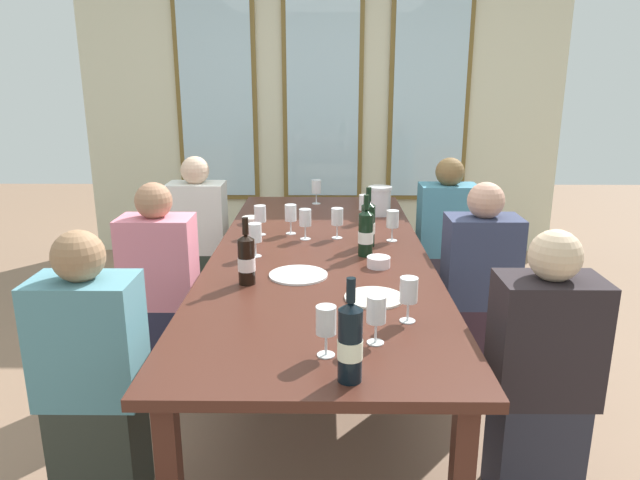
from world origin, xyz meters
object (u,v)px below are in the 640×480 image
Objects in this scene: seated_person_1 at (446,243)px; wine_glass_2 at (393,221)px; wine_glass_6 at (326,322)px; wine_bottle_3 at (246,259)px; wine_glass_1 at (316,187)px; wine_glass_7 at (260,215)px; seated_person_0 at (199,240)px; seated_person_5 at (479,290)px; seated_person_2 at (93,380)px; wine_glass_4 at (337,217)px; wine_glass_5 at (364,204)px; white_plate_0 at (298,275)px; wine_bottle_2 at (366,233)px; wine_glass_0 at (255,234)px; wine_glass_9 at (305,219)px; wine_bottle_1 at (350,342)px; wine_glass_10 at (376,311)px; dining_table at (320,263)px; seated_person_3 at (541,379)px; wine_bottle_0 at (368,224)px; wine_glass_8 at (409,291)px; wine_glass_3 at (291,214)px; white_plate_1 at (374,298)px; metal_pitcher at (380,201)px; seated_person_4 at (161,291)px; tasting_bowl_1 at (379,262)px; tasting_bowl_0 at (251,220)px.

wine_glass_2 is at bearing -122.69° from seated_person_1.
wine_bottle_3 is at bearing 117.01° from wine_glass_6.
wine_glass_1 is at bearing 91.70° from wine_glass_6.
wine_glass_7 is at bearing -110.06° from wine_glass_1.
seated_person_5 is at bearing -29.35° from seated_person_0.
wine_glass_6 is 0.97m from seated_person_2.
wine_glass_4 is 0.42m from wine_glass_5.
white_plate_0 is 1.56m from seated_person_0.
wine_glass_0 is at bearing -177.74° from wine_bottle_2.
wine_glass_2 is 1.00× the size of wine_glass_9.
wine_bottle_1 is 1.90× the size of wine_glass_5.
wine_glass_9 is 0.16× the size of seated_person_0.
white_plate_0 is 0.77m from wine_glass_10.
seated_person_2 reaches higher than wine_glass_6.
dining_table is at bearing 11.37° from wine_glass_0.
seated_person_3 is at bearing -90.00° from seated_person_5.
wine_bottle_2 is at bearing -34.24° from wine_glass_7.
wine_bottle_0 is 1.01× the size of wine_bottle_2.
seated_person_1 reaches higher than wine_glass_9.
white_plate_0 is 1.56× the size of wine_glass_8.
wine_glass_3 is 1.52m from seated_person_2.
wine_glass_6 is (-0.20, -0.51, 0.12)m from white_plate_1.
wine_glass_1 is 1.00× the size of wine_glass_8.
wine_glass_5 is at bearing 48.64° from wine_glass_9.
metal_pitcher is 0.23m from wine_glass_5.
seated_person_4 is (-1.08, 0.65, -0.22)m from white_plate_1.
wine_bottle_2 is 1.82× the size of wine_glass_6.
wine_bottle_3 is at bearing 148.33° from wine_glass_8.
wine_glass_2 is 1.00× the size of wine_glass_3.
wine_bottle_3 is 0.66m from tasting_bowl_1.
metal_pitcher is 1.09× the size of wine_glass_0.
seated_person_0 reaches higher than wine_glass_10.
wine_glass_1 is (-0.27, 1.85, 0.12)m from white_plate_1.
wine_bottle_3 is 1.74× the size of wine_glass_5.
wine_glass_5 is at bearing 62.53° from wine_bottle_3.
metal_pitcher reaches higher than wine_glass_3.
seated_person_3 reaches higher than wine_glass_9.
wine_bottle_3 is (-0.42, 0.85, -0.01)m from wine_bottle_1.
tasting_bowl_1 is at bearing -103.89° from wine_glass_2.
wine_bottle_0 is 1.85× the size of wine_glass_7.
wine_bottle_1 is at bearing -83.18° from wine_glass_9.
wine_glass_10 is (-0.03, -1.02, -0.00)m from wine_bottle_2.
white_plate_0 is 1.56× the size of wine_glass_2.
tasting_bowl_0 is 0.71m from wine_glass_1.
seated_person_4 reaches higher than wine_glass_0.
wine_glass_0 is at bearing 129.51° from wine_glass_8.
wine_glass_5 is 0.72m from seated_person_1.
wine_bottle_0 reaches higher than wine_glass_5.
wine_glass_6 is 1.00× the size of wine_glass_9.
wine_glass_2 reaches higher than tasting_bowl_1.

